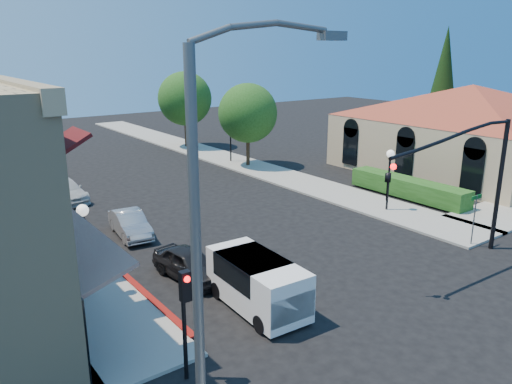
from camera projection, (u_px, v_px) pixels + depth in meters
ground at (409, 314)px, 17.43m from camera, size 120.00×120.00×0.00m
sidewalk_right at (214, 155)px, 43.29m from camera, size 3.50×50.00×0.12m
curb_red_strip at (131, 284)px, 19.67m from camera, size 0.25×10.00×0.06m
mission_building at (469, 120)px, 37.87m from camera, size 30.12×30.12×6.40m
hedge at (407, 198)px, 31.08m from camera, size 1.40×8.00×1.10m
conifer_far at (444, 78)px, 45.61m from camera, size 3.20×3.20×11.00m
street_tree_a at (248, 113)px, 38.32m from camera, size 4.56×4.56×6.48m
street_tree_b at (185, 99)px, 45.96m from camera, size 4.94×4.94×7.02m
signal_mast_arm at (476, 169)px, 20.81m from camera, size 8.01×0.39×6.00m
secondary_signal at (185, 305)px, 13.31m from camera, size 0.28×0.42×3.32m
cobra_streetlight at (213, 253)px, 9.21m from camera, size 3.60×0.25×9.31m
street_name_sign at (475, 212)px, 22.95m from camera, size 0.80×0.06×2.50m
lamppost_left_near at (84, 227)px, 18.01m from camera, size 0.44×0.44×3.57m
lamppost_left_far at (5, 160)px, 28.83m from camera, size 0.44×0.44×3.57m
lamppost_right_near at (390, 165)px, 27.73m from camera, size 0.44×0.44×3.57m
lamppost_right_far at (230, 129)px, 40.10m from camera, size 0.44×0.44×3.57m
white_van at (258, 281)px, 17.50m from camera, size 2.03×4.27×1.86m
parked_car_a at (189, 264)px, 19.96m from camera, size 1.92×3.84×1.25m
parked_car_b at (130, 224)px, 24.57m from camera, size 1.73×3.87×1.23m
parked_car_c at (64, 190)px, 30.30m from camera, size 2.00×4.56×1.30m
parked_car_d at (34, 177)px, 33.84m from camera, size 2.20×4.14×1.11m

